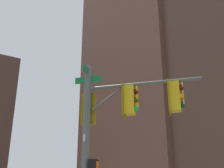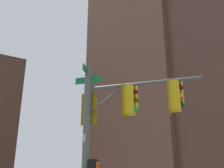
# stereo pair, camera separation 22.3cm
# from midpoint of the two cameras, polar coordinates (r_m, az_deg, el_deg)

# --- Properties ---
(signal_pole_assembly) EXTENTS (3.32, 3.26, 6.36)m
(signal_pole_assembly) POSITION_cam_midpoint_polar(r_m,az_deg,el_deg) (10.27, 0.54, -7.38)
(signal_pole_assembly) COLOR #4C514C
(signal_pole_assembly) RESTS_ON ground_plane
(building_brick_midblock) EXTENTS (22.68, 15.43, 41.73)m
(building_brick_midblock) POSITION_cam_midpoint_polar(r_m,az_deg,el_deg) (48.68, 8.87, 1.88)
(building_brick_midblock) COLOR brown
(building_brick_midblock) RESTS_ON ground_plane
(building_glass_tower) EXTENTS (30.56, 27.81, 65.61)m
(building_glass_tower) POSITION_cam_midpoint_polar(r_m,az_deg,el_deg) (74.06, 11.25, 3.67)
(building_glass_tower) COLOR #8CB2C6
(building_glass_tower) RESTS_ON ground_plane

